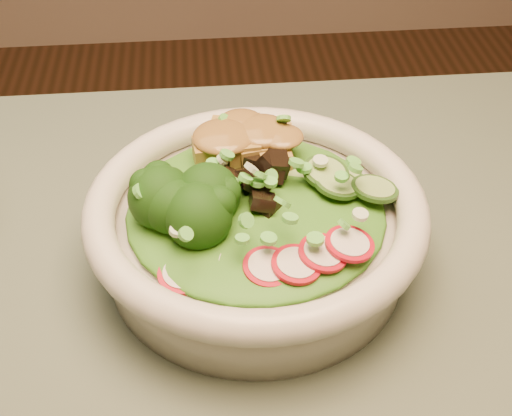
{
  "coord_description": "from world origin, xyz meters",
  "views": [
    {
      "loc": [
        0.09,
        -0.27,
        1.15
      ],
      "look_at": [
        0.13,
        0.13,
        0.81
      ],
      "focal_mm": 50.0,
      "sensor_mm": 36.0,
      "label": 1
    }
  ],
  "objects": [
    {
      "name": "peanut_sauce",
      "position": [
        0.12,
        0.19,
        0.83
      ],
      "size": [
        0.07,
        0.05,
        0.02
      ],
      "primitive_type": "ellipsoid",
      "color": "brown",
      "rests_on": "tofu_cubes"
    },
    {
      "name": "scallion_garnish",
      "position": [
        0.13,
        0.13,
        0.83
      ],
      "size": [
        0.18,
        0.18,
        0.02
      ],
      "primitive_type": null,
      "color": "#59B941",
      "rests_on": "salad_bowl"
    },
    {
      "name": "cucumber_slices",
      "position": [
        0.19,
        0.13,
        0.82
      ],
      "size": [
        0.09,
        0.09,
        0.03
      ],
      "primitive_type": null,
      "rotation": [
        0.0,
        0.0,
        0.35
      ],
      "color": "#89AA5E",
      "rests_on": "salad_bowl"
    },
    {
      "name": "tofu_cubes",
      "position": [
        0.12,
        0.19,
        0.82
      ],
      "size": [
        0.1,
        0.08,
        0.03
      ],
      "primitive_type": null,
      "rotation": [
        0.0,
        0.0,
        0.35
      ],
      "color": "olive",
      "rests_on": "salad_bowl"
    },
    {
      "name": "radish_slices",
      "position": [
        0.14,
        0.06,
        0.81
      ],
      "size": [
        0.11,
        0.07,
        0.02
      ],
      "primitive_type": null,
      "rotation": [
        0.0,
        0.0,
        0.35
      ],
      "color": "#A40C1C",
      "rests_on": "salad_bowl"
    },
    {
      "name": "salad_bowl",
      "position": [
        0.13,
        0.13,
        0.79
      ],
      "size": [
        0.26,
        0.26,
        0.07
      ],
      "rotation": [
        0.0,
        0.0,
        0.35
      ],
      "color": "beige",
      "rests_on": "dining_table"
    },
    {
      "name": "mushroom_heap",
      "position": [
        0.13,
        0.14,
        0.82
      ],
      "size": [
        0.09,
        0.09,
        0.04
      ],
      "primitive_type": null,
      "rotation": [
        0.0,
        0.0,
        0.35
      ],
      "color": "black",
      "rests_on": "salad_bowl"
    },
    {
      "name": "broccoli_florets",
      "position": [
        0.07,
        0.12,
        0.82
      ],
      "size": [
        0.09,
        0.09,
        0.04
      ],
      "primitive_type": null,
      "rotation": [
        0.0,
        0.0,
        0.35
      ],
      "color": "black",
      "rests_on": "salad_bowl"
    },
    {
      "name": "lettuce_bed",
      "position": [
        0.13,
        0.13,
        0.81
      ],
      "size": [
        0.19,
        0.19,
        0.02
      ],
      "primitive_type": "ellipsoid",
      "color": "#236415",
      "rests_on": "salad_bowl"
    }
  ]
}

